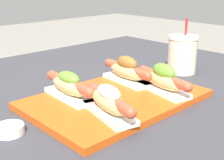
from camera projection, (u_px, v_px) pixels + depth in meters
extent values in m
cube|color=#CC4C14|center=(117.00, 99.00, 0.85)|extent=(0.47, 0.31, 0.02)
cube|color=white|center=(109.00, 112.00, 0.73)|extent=(0.10, 0.18, 0.01)
ellipsoid|color=tan|center=(109.00, 101.00, 0.72)|extent=(0.08, 0.16, 0.04)
cylinder|color=#AD472D|center=(109.00, 98.00, 0.72)|extent=(0.07, 0.19, 0.03)
sphere|color=#AD472D|center=(131.00, 113.00, 0.64)|extent=(0.03, 0.03, 0.03)
sphere|color=#AD472D|center=(91.00, 87.00, 0.79)|extent=(0.03, 0.03, 0.03)
ellipsoid|color=silver|center=(109.00, 92.00, 0.71)|extent=(0.06, 0.09, 0.03)
cube|color=white|center=(163.00, 90.00, 0.87)|extent=(0.09, 0.18, 0.01)
ellipsoid|color=tan|center=(163.00, 80.00, 0.86)|extent=(0.08, 0.16, 0.04)
cylinder|color=#AD472D|center=(164.00, 78.00, 0.86)|extent=(0.06, 0.19, 0.03)
sphere|color=#AD472D|center=(188.00, 87.00, 0.79)|extent=(0.03, 0.03, 0.03)
sphere|color=#AD472D|center=(143.00, 70.00, 0.94)|extent=(0.03, 0.03, 0.03)
ellipsoid|color=#5B992D|center=(164.00, 71.00, 0.85)|extent=(0.06, 0.09, 0.04)
cube|color=white|center=(70.00, 96.00, 0.83)|extent=(0.07, 0.17, 0.01)
ellipsoid|color=tan|center=(69.00, 86.00, 0.82)|extent=(0.06, 0.15, 0.04)
cylinder|color=#AD472D|center=(69.00, 83.00, 0.82)|extent=(0.04, 0.19, 0.03)
sphere|color=#AD472D|center=(90.00, 93.00, 0.75)|extent=(0.03, 0.03, 0.03)
sphere|color=#AD472D|center=(52.00, 75.00, 0.89)|extent=(0.03, 0.03, 0.03)
ellipsoid|color=#5B992D|center=(69.00, 78.00, 0.81)|extent=(0.05, 0.08, 0.03)
cube|color=white|center=(127.00, 80.00, 0.96)|extent=(0.08, 0.17, 0.01)
ellipsoid|color=tan|center=(127.00, 71.00, 0.95)|extent=(0.06, 0.15, 0.04)
cylinder|color=#AD472D|center=(127.00, 69.00, 0.94)|extent=(0.05, 0.19, 0.03)
sphere|color=#AD472D|center=(148.00, 76.00, 0.87)|extent=(0.03, 0.03, 0.03)
sphere|color=#AD472D|center=(109.00, 63.00, 1.01)|extent=(0.03, 0.03, 0.03)
ellipsoid|color=brown|center=(127.00, 63.00, 0.94)|extent=(0.05, 0.09, 0.04)
cylinder|color=white|center=(9.00, 130.00, 0.67)|extent=(0.06, 0.06, 0.02)
cylinder|color=beige|center=(9.00, 127.00, 0.67)|extent=(0.05, 0.05, 0.01)
cylinder|color=beige|center=(182.00, 56.00, 1.10)|extent=(0.10, 0.10, 0.12)
cylinder|color=white|center=(183.00, 37.00, 1.08)|extent=(0.10, 0.10, 0.01)
cylinder|color=red|center=(186.00, 27.00, 1.07)|extent=(0.01, 0.01, 0.06)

